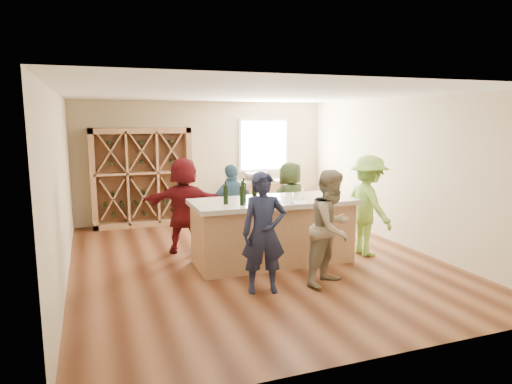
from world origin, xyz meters
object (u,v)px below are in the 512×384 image
object	(u,v)px
person_far_right	(290,203)
person_far_left	(185,205)
wine_bottle_b	(242,195)
wine_bottle_e	(262,192)
wine_bottle_a	(226,195)
wine_bottle_d	(255,193)
wine_rack	(142,177)
wine_bottle_c	(244,192)
person_near_left	(264,233)
sink	(256,176)
tasting_counter_base	(273,233)
person_server	(368,205)
person_far_mid	(232,207)
person_near_right	(332,228)

from	to	relation	value
person_far_right	person_far_left	distance (m)	2.06
wine_bottle_b	person_far_right	xyz separation A→B (m)	(1.42, 1.33, -0.44)
person_far_right	wine_bottle_e	bearing A→B (deg)	29.10
wine_bottle_a	wine_bottle_d	world-z (taller)	wine_bottle_d
wine_rack	wine_bottle_e	xyz separation A→B (m)	(1.50, -3.63, 0.14)
wine_bottle_e	person_far_right	size ratio (longest dim) A/B	0.20
wine_rack	person_far_right	bearing A→B (deg)	-44.05
wine_bottle_b	wine_bottle_d	bearing A→B (deg)	15.82
wine_bottle_c	person_far_right	distance (m)	1.81
wine_rack	wine_bottle_c	bearing A→B (deg)	-71.51
person_far_left	wine_bottle_c	bearing A→B (deg)	144.00
wine_rack	wine_bottle_e	size ratio (longest dim) A/B	6.87
person_near_left	sink	bearing A→B (deg)	82.81
tasting_counter_base	person_server	world-z (taller)	person_server
wine_bottle_c	person_near_left	distance (m)	1.17
wine_bottle_e	wine_rack	bearing A→B (deg)	112.43
person_near_left	person_far_right	bearing A→B (deg)	69.37
tasting_counter_base	wine_bottle_a	xyz separation A→B (m)	(-0.86, -0.13, 0.73)
wine_rack	person_near_left	size ratio (longest dim) A/B	1.29
sink	tasting_counter_base	bearing A→B (deg)	-105.52
wine_bottle_d	person_far_right	bearing A→B (deg)	46.60
person_far_left	sink	bearing A→B (deg)	-111.15
person_server	person_far_right	world-z (taller)	person_server
wine_bottle_a	person_far_right	size ratio (longest dim) A/B	0.19
wine_bottle_c	wine_bottle_d	size ratio (longest dim) A/B	1.00
wine_rack	person_server	world-z (taller)	wine_rack
wine_bottle_e	wine_bottle_c	bearing A→B (deg)	171.73
wine_bottle_c	tasting_counter_base	bearing A→B (deg)	10.56
person_server	person_far_mid	xyz separation A→B (m)	(-2.15, 1.17, -0.10)
person_server	wine_bottle_e	bearing A→B (deg)	86.38
wine_bottle_a	person_near_right	bearing A→B (deg)	-41.22
person_near_left	person_far_mid	size ratio (longest dim) A/B	1.08
tasting_counter_base	person_near_left	size ratio (longest dim) A/B	1.53
tasting_counter_base	person_near_right	distance (m)	1.35
wine_bottle_a	person_server	world-z (taller)	person_server
person_near_left	person_far_mid	xyz separation A→B (m)	(0.22, 2.20, -0.06)
wine_bottle_a	wine_bottle_d	xyz separation A→B (m)	(0.45, -0.10, 0.01)
person_server	wine_bottle_d	bearing A→B (deg)	88.59
wine_rack	person_server	size ratio (longest dim) A/B	1.23
tasting_counter_base	wine_bottle_a	size ratio (longest dim) A/B	8.64
person_far_right	wine_bottle_a	bearing A→B (deg)	15.65
person_far_mid	person_far_right	xyz separation A→B (m)	(1.19, 0.03, -0.00)
sink	person_server	distance (m)	3.67
wine_bottle_e	person_far_mid	bearing A→B (deg)	97.47
wine_bottle_a	person_near_right	xyz separation A→B (m)	(1.27, -1.11, -0.38)
wine_bottle_a	person_far_left	xyz separation A→B (m)	(-0.42, 1.20, -0.36)
wine_rack	tasting_counter_base	bearing A→B (deg)	-63.32
wine_bottle_a	wine_bottle_e	world-z (taller)	wine_bottle_e
person_far_right	tasting_counter_base	bearing A→B (deg)	33.23
wine_bottle_a	person_far_right	xyz separation A→B (m)	(1.64, 1.16, -0.44)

